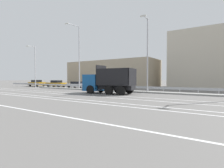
{
  "coord_description": "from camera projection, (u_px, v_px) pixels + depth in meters",
  "views": [
    {
      "loc": [
        14.31,
        -18.91,
        1.88
      ],
      "look_at": [
        1.36,
        0.69,
        1.13
      ],
      "focal_mm": 28.0,
      "sensor_mm": 36.0,
      "label": 1
    }
  ],
  "objects": [
    {
      "name": "ground_plane",
      "position": [
        101.0,
        92.0,
        23.72
      ],
      "size": [
        320.0,
        320.0,
        0.0
      ],
      "primitive_type": "plane",
      "color": "#605E5B"
    },
    {
      "name": "lane_strip_0",
      "position": [
        100.0,
        95.0,
        20.01
      ],
      "size": [
        61.13,
        0.16,
        0.01
      ],
      "primitive_type": "cube",
      "color": "silver",
      "rests_on": "ground_plane"
    },
    {
      "name": "lane_strip_1",
      "position": [
        90.0,
        96.0,
        18.45
      ],
      "size": [
        61.13,
        0.16,
        0.01
      ],
      "primitive_type": "cube",
      "color": "silver",
      "rests_on": "ground_plane"
    },
    {
      "name": "lane_strip_2",
      "position": [
        70.0,
        99.0,
        16.15
      ],
      "size": [
        61.13,
        0.16,
        0.01
      ],
      "primitive_type": "cube",
      "color": "silver",
      "rests_on": "ground_plane"
    },
    {
      "name": "lane_strip_3",
      "position": [
        60.0,
        100.0,
        15.2
      ],
      "size": [
        61.13,
        0.16,
        0.01
      ],
      "primitive_type": "cube",
      "color": "silver",
      "rests_on": "ground_plane"
    },
    {
      "name": "lane_strip_4",
      "position": [
        8.0,
        107.0,
        11.59
      ],
      "size": [
        61.13,
        0.16,
        0.01
      ],
      "primitive_type": "cube",
      "color": "silver",
      "rests_on": "ground_plane"
    },
    {
      "name": "median_island",
      "position": [
        111.0,
        90.0,
        25.87
      ],
      "size": [
        33.62,
        1.1,
        0.18
      ],
      "primitive_type": "cube",
      "color": "gray",
      "rests_on": "ground_plane"
    },
    {
      "name": "median_guardrail",
      "position": [
        116.0,
        87.0,
        26.97
      ],
      "size": [
        61.13,
        0.09,
        0.78
      ],
      "color": "#9EA0A5",
      "rests_on": "ground_plane"
    },
    {
      "name": "dump_truck",
      "position": [
        104.0,
        83.0,
        21.85
      ],
      "size": [
        6.65,
        3.13,
        3.51
      ],
      "rotation": [
        0.0,
        0.0,
        1.66
      ],
      "color": "#144C8C",
      "rests_on": "ground_plane"
    },
    {
      "name": "median_road_sign",
      "position": [
        112.0,
        83.0,
        25.76
      ],
      "size": [
        0.68,
        0.16,
        2.21
      ],
      "color": "white",
      "rests_on": "ground_plane"
    },
    {
      "name": "street_lamp_0",
      "position": [
        35.0,
        65.0,
        35.92
      ],
      "size": [
        0.7,
        1.83,
        8.51
      ],
      "color": "#ADADB2",
      "rests_on": "ground_plane"
    },
    {
      "name": "street_lamp_1",
      "position": [
        78.0,
        54.0,
        29.32
      ],
      "size": [
        0.71,
        2.75,
        10.71
      ],
      "color": "#ADADB2",
      "rests_on": "ground_plane"
    },
    {
      "name": "street_lamp_2",
      "position": [
        147.0,
        52.0,
        22.59
      ],
      "size": [
        0.71,
        2.02,
        9.66
      ],
      "color": "#ADADB2",
      "rests_on": "ground_plane"
    },
    {
      "name": "parked_car_0",
      "position": [
        37.0,
        83.0,
        40.97
      ],
      "size": [
        4.71,
        2.06,
        1.51
      ],
      "rotation": [
        0.0,
        0.0,
        -1.62
      ],
      "color": "#B27A14",
      "rests_on": "ground_plane"
    },
    {
      "name": "parked_car_1",
      "position": [
        56.0,
        84.0,
        38.05
      ],
      "size": [
        4.93,
        2.06,
        1.47
      ],
      "rotation": [
        0.0,
        0.0,
        1.65
      ],
      "color": "#B27A14",
      "rests_on": "ground_plane"
    },
    {
      "name": "parked_car_2",
      "position": [
        77.0,
        85.0,
        34.28
      ],
      "size": [
        4.82,
        2.18,
        1.28
      ],
      "rotation": [
        0.0,
        0.0,
        -1.5
      ],
      "color": "silver",
      "rests_on": "ground_plane"
    },
    {
      "name": "parked_car_3",
      "position": [
        97.0,
        85.0,
        31.05
      ],
      "size": [
        3.92,
        2.08,
        1.54
      ],
      "rotation": [
        0.0,
        0.0,
        -1.53
      ],
      "color": "silver",
      "rests_on": "ground_plane"
    },
    {
      "name": "background_building_0",
      "position": [
        111.0,
        74.0,
        43.8
      ],
      "size": [
        22.79,
        8.4,
        6.15
      ],
      "primitive_type": "cube",
      "color": "tan",
      "rests_on": "ground_plane"
    }
  ]
}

